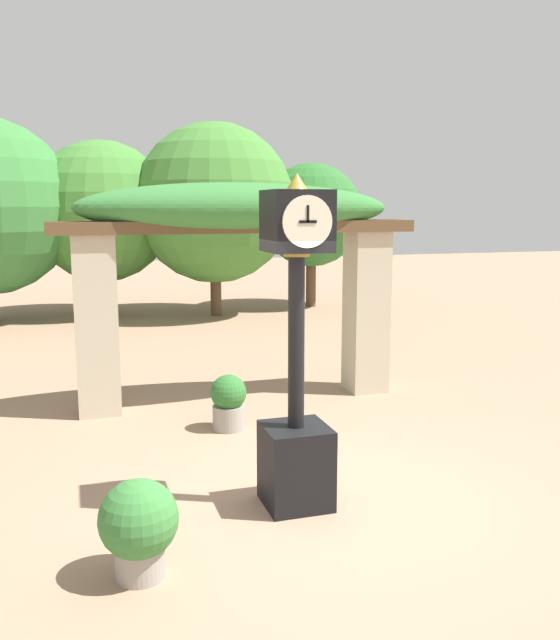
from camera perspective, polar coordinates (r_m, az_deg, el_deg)
name	(u,v)px	position (r m, az deg, el deg)	size (l,w,h in m)	color
ground_plane	(326,497)	(6.81, 3.91, -14.65)	(60.00, 60.00, 0.00)	#9E7A60
pedestal_clock	(296,371)	(6.23, 1.37, -4.34)	(0.60, 0.60, 3.08)	black
pergola	(238,240)	(9.55, -3.52, 6.73)	(5.11, 1.16, 3.12)	#BCB299
potted_plant_near_left	(139,525)	(5.43, -11.81, -16.53)	(0.61, 0.61, 0.77)	gray
potted_plant_near_right	(229,401)	(8.61, -4.35, -6.85)	(0.45, 0.45, 0.71)	gray
tree_line	(122,208)	(17.66, -13.16, 9.18)	(11.89, 4.85, 4.90)	brown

